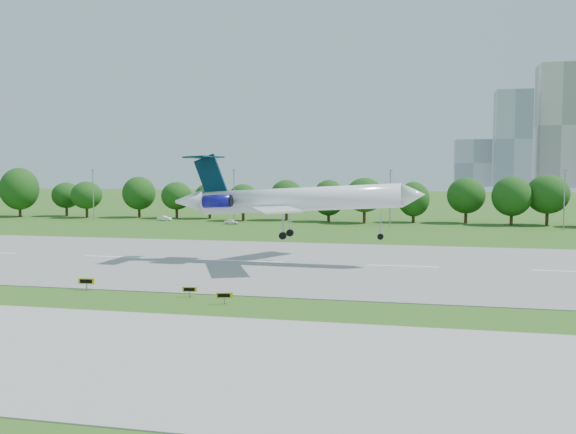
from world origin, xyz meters
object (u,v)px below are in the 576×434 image
object	(u,v)px
service_vehicle_a	(164,218)
service_vehicle_b	(231,222)
airliner	(287,199)
taxi_sign_left	(87,281)

from	to	relation	value
service_vehicle_a	service_vehicle_b	bearing A→B (deg)	-104.62
airliner	service_vehicle_a	bearing A→B (deg)	127.29
taxi_sign_left	service_vehicle_b	bearing A→B (deg)	92.56
airliner	service_vehicle_a	xyz separation A→B (m)	(-43.60, 60.84, -7.92)
taxi_sign_left	service_vehicle_b	distance (m)	77.97
service_vehicle_a	airliner	bearing A→B (deg)	-140.65
taxi_sign_left	service_vehicle_b	xyz separation A→B (m)	(-8.83, 77.47, -0.35)
airliner	service_vehicle_a	distance (m)	75.26
service_vehicle_b	airliner	bearing A→B (deg)	-147.02
service_vehicle_a	service_vehicle_b	distance (m)	19.70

